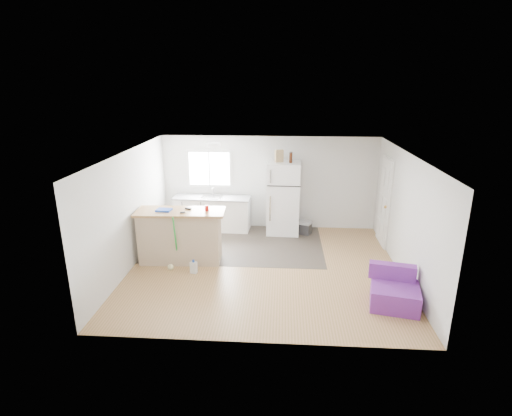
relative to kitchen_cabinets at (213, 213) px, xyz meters
The scene contains 19 objects.
room 2.74m from the kitchen_cabinets, 56.46° to the right, with size 5.51×5.01×2.41m.
vinyl_zone 1.27m from the kitchen_cabinets, 52.31° to the right, with size 4.05×2.50×0.00m, color #302A24.
window 1.14m from the kitchen_cabinets, 108.13° to the left, with size 1.18×0.06×0.98m.
interior_door 4.27m from the kitchen_cabinets, ahead, with size 0.11×0.92×2.10m.
ceiling_fixture 2.17m from the kitchen_cabinets, 75.66° to the right, with size 0.30×0.30×0.07m, color white.
kitchen_cabinets is the anchor object (origin of this frame).
peninsula 1.99m from the kitchen_cabinets, 100.13° to the right, with size 1.88×0.79×1.14m.
refrigerator 1.89m from the kitchen_cabinets, ahead, with size 0.83×0.79×1.82m.
cooler 2.35m from the kitchen_cabinets, ahead, with size 0.51×0.44×0.33m.
purple_seat 5.11m from the kitchen_cabinets, 42.67° to the right, with size 0.93×0.90×0.65m.
cleaner_jug 2.54m from the kitchen_cabinets, 89.11° to the right, with size 0.15×0.12×0.29m.
mop 2.43m from the kitchen_cabinets, 100.33° to the right, with size 0.21×0.33×1.17m.
red_cup 2.09m from the kitchen_cabinets, 83.02° to the right, with size 0.08×0.08×0.12m, color red.
blue_tray 2.21m from the kitchen_cabinets, 108.21° to the right, with size 0.30×0.22×0.04m, color #143EC1.
tool_a 1.99m from the kitchen_cabinets, 95.36° to the right, with size 0.14×0.05×0.03m, color black.
tool_b 2.24m from the kitchen_cabinets, 96.34° to the right, with size 0.10×0.04×0.03m, color black.
cardboard_box 2.29m from the kitchen_cabinets, ahead, with size 0.20×0.10×0.30m, color tan.
bottle_left 2.49m from the kitchen_cabinets, ahead, with size 0.07×0.07×0.25m, color #39180A.
bottle_right 2.49m from the kitchen_cabinets, ahead, with size 0.07×0.07×0.25m, color #39180A.
Camera 1 is at (0.33, -7.53, 3.71)m, focal length 28.00 mm.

